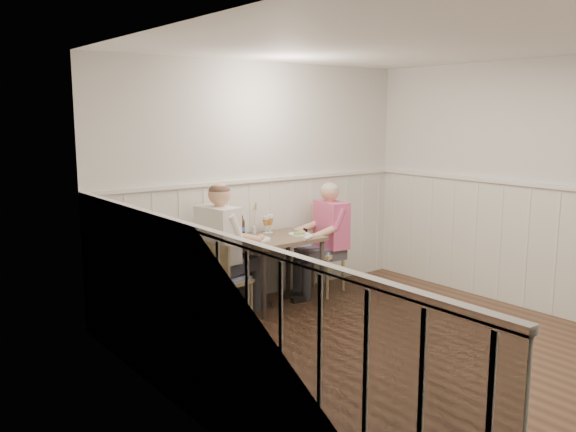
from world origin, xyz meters
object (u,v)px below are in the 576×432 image
object	(u,v)px
chair_left	(225,278)
chair_right	(323,246)
man_in_pink	(328,247)
grass_vase	(254,219)
beer_bottle	(242,228)
dining_table	(277,246)
diner_cream	(222,261)

from	to	relation	value
chair_left	chair_right	bearing A→B (deg)	7.21
chair_right	man_in_pink	size ratio (longest dim) A/B	0.75
grass_vase	man_in_pink	bearing A→B (deg)	-22.74
beer_bottle	grass_vase	distance (m)	0.26
grass_vase	dining_table	bearing A→B (deg)	-73.52
chair_right	beer_bottle	world-z (taller)	beer_bottle
man_in_pink	diner_cream	bearing A→B (deg)	178.22
dining_table	diner_cream	distance (m)	0.68
beer_bottle	grass_vase	bearing A→B (deg)	25.42
dining_table	chair_right	world-z (taller)	chair_right
dining_table	beer_bottle	bearing A→B (deg)	148.84
man_in_pink	grass_vase	size ratio (longest dim) A/B	3.66
man_in_pink	beer_bottle	bearing A→B (deg)	167.62
man_in_pink	grass_vase	bearing A→B (deg)	157.26
chair_left	grass_vase	world-z (taller)	grass_vase
diner_cream	grass_vase	bearing A→B (deg)	25.94
chair_left	man_in_pink	xyz separation A→B (m)	(1.41, 0.05, 0.11)
diner_cream	chair_left	bearing A→B (deg)	-104.24
man_in_pink	diner_cream	xyz separation A→B (m)	(-1.38, 0.04, 0.04)
chair_left	dining_table	bearing A→B (deg)	6.91
beer_bottle	chair_left	bearing A→B (deg)	-144.67
dining_table	grass_vase	bearing A→B (deg)	106.48
dining_table	beer_bottle	xyz separation A→B (m)	(-0.32, 0.19, 0.21)
chair_right	diner_cream	distance (m)	1.41
man_in_pink	dining_table	bearing A→B (deg)	177.34
chair_left	man_in_pink	distance (m)	1.41
chair_left	grass_vase	size ratio (longest dim) A/B	2.24
diner_cream	dining_table	bearing A→B (deg)	-0.88
chair_left	man_in_pink	bearing A→B (deg)	2.15
chair_right	dining_table	bearing A→B (deg)	-172.50
dining_table	man_in_pink	distance (m)	0.71
man_in_pink	chair_left	bearing A→B (deg)	-177.85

